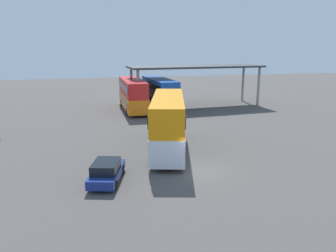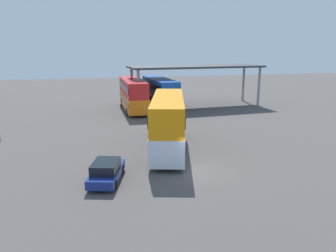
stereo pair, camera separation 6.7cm
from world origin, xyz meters
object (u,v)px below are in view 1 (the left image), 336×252
(double_decker_near_canopy, at_px, (133,93))
(double_decker_main, at_px, (168,121))
(parked_hatchback, at_px, (107,171))
(double_decker_mid_row, at_px, (159,92))

(double_decker_near_canopy, bearing_deg, double_decker_main, -178.54)
(parked_hatchback, height_order, double_decker_near_canopy, double_decker_near_canopy)
(parked_hatchback, xyz_separation_m, double_decker_near_canopy, (4.99, 22.93, 1.55))
(double_decker_main, height_order, double_decker_mid_row, double_decker_main)
(double_decker_near_canopy, bearing_deg, double_decker_mid_row, -90.97)
(double_decker_near_canopy, height_order, double_decker_mid_row, double_decker_mid_row)
(double_decker_main, xyz_separation_m, double_decker_near_canopy, (-0.28, 17.67, -0.16))
(parked_hatchback, bearing_deg, double_decker_main, -28.54)
(parked_hatchback, bearing_deg, double_decker_near_canopy, 4.25)
(double_decker_main, distance_m, double_decker_mid_row, 17.88)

